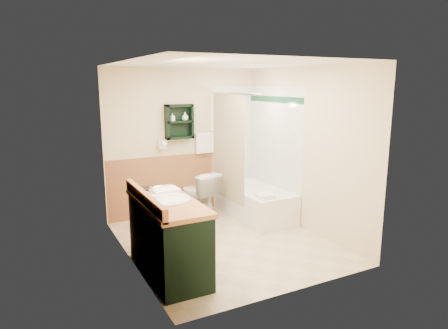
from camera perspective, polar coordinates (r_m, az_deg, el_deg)
floor at (r=5.61m, az=0.22°, el=-11.03°), size 3.00×3.00×0.00m
back_wall at (r=6.63m, az=-5.89°, el=3.23°), size 2.60×0.04×2.40m
left_wall at (r=4.81m, az=-13.85°, el=-0.23°), size 0.04×3.00×2.40m
right_wall at (r=5.98m, az=11.50°, el=2.15°), size 0.04×3.00×2.40m
ceiling at (r=5.19m, az=0.24°, el=14.49°), size 2.60×3.00×0.04m
wainscot_left at (r=5.00m, az=-13.07°, el=-8.06°), size 2.98×2.98×1.00m
wainscot_back at (r=6.74m, az=-5.65°, el=-2.71°), size 2.58×2.58×1.00m
mirror_frame at (r=4.24m, az=-11.61°, el=2.44°), size 1.30×1.30×1.00m
mirror_glass at (r=4.25m, az=-11.55°, el=2.45°), size 1.20×1.20×0.90m
tile_right at (r=6.58m, az=7.09°, el=1.81°), size 1.50×1.50×2.10m
tile_back at (r=7.05m, az=2.05°, el=2.55°), size 0.95×0.95×2.10m
tile_accent at (r=6.48m, az=7.21°, el=9.22°), size 1.50×1.50×0.10m
wall_shelf at (r=6.45m, az=-6.40°, el=6.11°), size 0.45×0.15×0.55m
hair_dryer at (r=6.41m, az=-8.91°, el=2.86°), size 0.10×0.24×0.18m
towel_bar at (r=6.68m, az=-2.89°, el=4.64°), size 0.40×0.06×0.40m
curtain_rod at (r=6.09m, az=1.39°, el=10.10°), size 0.03×1.60×0.03m
shower_curtain at (r=6.32m, az=0.59°, el=2.42°), size 1.05×1.05×1.70m
vanity at (r=4.66m, az=-7.97°, el=-10.22°), size 0.59×1.37×0.87m
bathtub at (r=6.58m, az=4.35°, el=-5.39°), size 0.72×1.50×0.48m
toilet at (r=6.52m, az=-3.68°, el=-4.29°), size 0.57×0.83×0.75m
counter_towel at (r=4.86m, az=-8.37°, el=-3.66°), size 0.31×0.24×0.04m
vanity_book at (r=4.96m, az=-12.14°, el=-2.29°), size 0.18×0.07×0.24m
tub_towel at (r=5.93m, az=5.92°, el=-4.53°), size 0.24×0.20×0.07m
soap_bottle_a at (r=6.40m, az=-7.37°, el=6.44°), size 0.07×0.13×0.06m
soap_bottle_b at (r=6.47m, az=-5.59°, el=6.74°), size 0.14×0.16×0.10m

